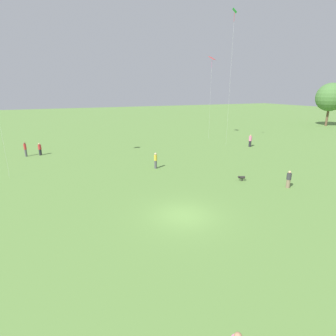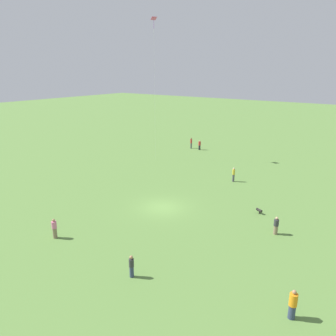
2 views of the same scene
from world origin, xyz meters
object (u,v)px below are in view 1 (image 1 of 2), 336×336
object	(u,v)px
person_9	(40,149)
kite_2	(212,61)
kite_0	(234,23)
person_4	(250,141)
person_0	(156,161)
person_10	(25,149)
person_5	(289,179)
dog_0	(241,177)

from	to	relation	value
person_9	kite_2	world-z (taller)	kite_2
kite_0	kite_2	xyz separation A→B (m)	(-7.18, 1.30, -4.22)
person_4	kite_2	world-z (taller)	kite_2
person_0	person_10	world-z (taller)	person_10
kite_2	person_0	bearing A→B (deg)	-128.17
person_10	kite_0	world-z (taller)	kite_0
person_5	dog_0	xyz separation A→B (m)	(-3.16, -2.67, -0.44)
person_9	person_10	distance (m)	1.72
kite_2	person_4	bearing A→B (deg)	-69.88
dog_0	person_0	bearing A→B (deg)	62.09
person_4	person_0	bearing A→B (deg)	101.56
person_0	person_10	bearing A→B (deg)	-42.97
person_10	kite_2	world-z (taller)	kite_2
person_4	kite_0	xyz separation A→B (m)	(-2.06, -2.96, 16.42)
person_4	person_9	world-z (taller)	person_4
person_0	kite_2	distance (m)	24.61
person_4	kite_2	bearing A→B (deg)	5.77
kite_2	person_10	bearing A→B (deg)	-165.74
person_4	kite_0	bearing A→B (deg)	50.68
dog_0	kite_0	bearing A→B (deg)	-8.70
person_4	person_5	size ratio (longest dim) A/B	1.17
person_10	kite_2	size ratio (longest dim) A/B	0.14
person_4	person_10	distance (m)	32.04
person_9	dog_0	world-z (taller)	person_9
person_0	person_10	size ratio (longest dim) A/B	0.94
person_5	kite_2	bearing A→B (deg)	-106.52
person_4	person_5	world-z (taller)	person_4
person_5	kite_0	world-z (taller)	kite_0
person_10	kite_0	bearing A→B (deg)	174.52
person_5	dog_0	world-z (taller)	person_5
person_9	kite_2	size ratio (longest dim) A/B	0.12
kite_2	person_5	bearing A→B (deg)	-96.25
person_5	person_9	distance (m)	30.53
person_0	dog_0	bearing A→B (deg)	128.38
person_4	person_9	distance (m)	30.36
person_10	kite_0	distance (m)	33.06
person_0	person_9	world-z (taller)	person_0
person_9	dog_0	bearing A→B (deg)	-124.32
person_5	dog_0	size ratio (longest dim) A/B	2.30
person_10	dog_0	distance (m)	27.62
person_4	dog_0	xyz separation A→B (m)	(12.27, -11.48, -0.58)
person_0	person_5	bearing A→B (deg)	128.39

